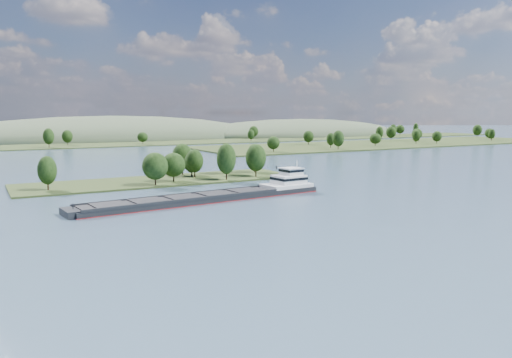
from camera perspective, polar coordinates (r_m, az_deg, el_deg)
ground at (r=129.04m, az=-2.11°, el=-3.47°), size 1800.00×1800.00×0.00m
tree_island at (r=184.57m, az=-8.36°, el=1.11°), size 100.00×30.80×14.49m
right_bank at (r=412.44m, az=15.27°, el=4.00°), size 320.00×90.00×14.28m
back_shoreline at (r=398.57m, az=-19.90°, el=3.66°), size 900.00×60.00×14.73m
hill_east at (r=561.92m, az=5.05°, el=5.02°), size 260.00×140.00×36.00m
hill_west at (r=507.09m, az=-16.03°, el=4.49°), size 320.00×160.00×44.00m
cargo_barge at (r=143.78m, az=-4.06°, el=-1.82°), size 76.68×16.43×10.30m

